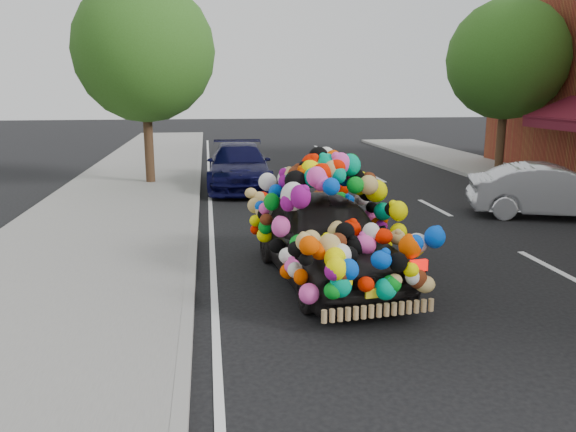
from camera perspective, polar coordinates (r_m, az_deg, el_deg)
The scene contains 9 objects.
ground at distance 8.92m, azimuth 5.49°, elevation -6.41°, with size 100.00×100.00×0.00m, color black.
sidewalk at distance 8.95m, azimuth -22.55°, elevation -6.87°, with size 4.00×60.00×0.12m, color gray.
kerb at distance 8.66m, azimuth -9.89°, elevation -6.66°, with size 0.15×60.00×0.13m, color gray.
lane_markings at distance 10.35m, azimuth 25.33°, elevation -4.85°, with size 6.00×50.00×0.01m, color silver, non-canonical shape.
tree_near_sidewalk at distance 17.80m, azimuth -14.44°, elevation 15.92°, with size 4.20×4.20×6.13m.
tree_far_b at distance 20.79m, azimuth 21.40°, elevation 14.59°, with size 4.00×4.00×5.90m.
plush_art_car at distance 8.66m, azimuth 3.88°, elevation 0.00°, with size 2.43×4.34×1.99m.
navy_sedan at distance 17.00m, azimuth -5.01°, elevation 5.07°, with size 1.85×4.56×1.32m, color black.
silver_hatchback at distance 14.38m, azimuth 25.29°, elevation 2.30°, with size 1.30×3.73×1.23m, color #B4B6BC.
Camera 1 is at (-2.04, -8.18, 2.91)m, focal length 35.00 mm.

